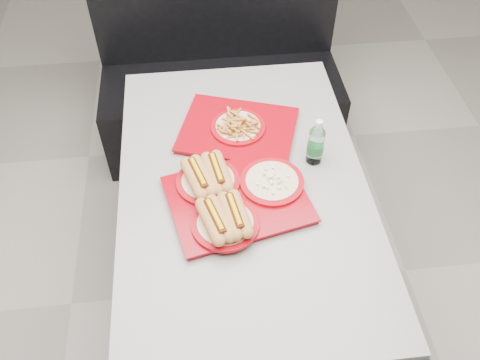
{
  "coord_description": "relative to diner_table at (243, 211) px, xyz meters",
  "views": [
    {
      "loc": [
        -0.15,
        -1.21,
        2.14
      ],
      "look_at": [
        -0.02,
        -0.06,
        0.83
      ],
      "focal_mm": 38.0,
      "sensor_mm": 36.0,
      "label": 1
    }
  ],
  "objects": [
    {
      "name": "tray_far",
      "position": [
        0.01,
        0.27,
        0.19
      ],
      "size": [
        0.53,
        0.47,
        0.09
      ],
      "rotation": [
        0.0,
        0.0,
        -0.32
      ],
      "color": "maroon",
      "rests_on": "diner_table"
    },
    {
      "name": "tray_near",
      "position": [
        -0.05,
        -0.09,
        0.2
      ],
      "size": [
        0.54,
        0.46,
        0.1
      ],
      "rotation": [
        0.0,
        0.0,
        0.22
      ],
      "color": "maroon",
      "rests_on": "diner_table"
    },
    {
      "name": "water_bottle",
      "position": [
        0.28,
        0.08,
        0.25
      ],
      "size": [
        0.06,
        0.06,
        0.2
      ],
      "rotation": [
        0.0,
        0.0,
        0.27
      ],
      "color": "silver",
      "rests_on": "diner_table"
    },
    {
      "name": "diner_table",
      "position": [
        0.0,
        0.0,
        0.0
      ],
      "size": [
        0.92,
        1.42,
        0.75
      ],
      "color": "black",
      "rests_on": "ground"
    },
    {
      "name": "booth_bench",
      "position": [
        0.0,
        1.09,
        -0.18
      ],
      "size": [
        1.3,
        0.57,
        1.35
      ],
      "color": "black",
      "rests_on": "ground"
    },
    {
      "name": "ground",
      "position": [
        0.0,
        0.0,
        -0.58
      ],
      "size": [
        6.0,
        6.0,
        0.0
      ],
      "primitive_type": "plane",
      "color": "gray",
      "rests_on": "ground"
    }
  ]
}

